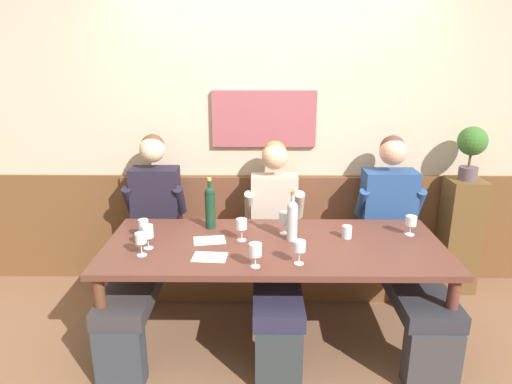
{
  "coord_description": "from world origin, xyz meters",
  "views": [
    {
      "loc": [
        -0.1,
        -2.63,
        1.94
      ],
      "look_at": [
        -0.12,
        0.44,
        0.98
      ],
      "focal_mm": 31.69,
      "sensor_mm": 36.0,
      "label": 1
    }
  ],
  "objects_px": {
    "person_left_seat": "(147,235)",
    "wine_glass_by_bottle": "(255,251)",
    "person_center_left_seat": "(399,236)",
    "wine_glass_near_bucket": "(144,225)",
    "wine_glass_right_end": "(141,239)",
    "wine_glass_center_front": "(299,247)",
    "dining_table": "(274,253)",
    "wine_glass_mid_left": "(242,225)",
    "potted_plant": "(472,146)",
    "wine_glass_left_end": "(147,233)",
    "wine_glass_center_rear": "(284,219)",
    "water_tumbler_center": "(347,232)",
    "wall_bench": "(271,258)",
    "wine_bottle_clear_water": "(292,219)",
    "wine_glass_mid_right": "(411,222)",
    "wine_bottle_amber_mid": "(210,206)",
    "person_right_seat": "(275,240)"
  },
  "relations": [
    {
      "from": "person_left_seat",
      "to": "wine_glass_by_bottle",
      "type": "distance_m",
      "value": 1.07
    },
    {
      "from": "wine_glass_by_bottle",
      "to": "person_center_left_seat",
      "type": "bearing_deg",
      "value": 33.06
    },
    {
      "from": "person_left_seat",
      "to": "wine_glass_near_bucket",
      "type": "xyz_separation_m",
      "value": [
        0.05,
        -0.26,
        0.19
      ]
    },
    {
      "from": "person_center_left_seat",
      "to": "wine_glass_right_end",
      "type": "xyz_separation_m",
      "value": [
        -1.76,
        -0.54,
        0.19
      ]
    },
    {
      "from": "wine_glass_by_bottle",
      "to": "wine_glass_center_front",
      "type": "xyz_separation_m",
      "value": [
        0.26,
        0.04,
        0.01
      ]
    },
    {
      "from": "dining_table",
      "to": "wine_glass_mid_left",
      "type": "xyz_separation_m",
      "value": [
        -0.22,
        0.05,
        0.18
      ]
    },
    {
      "from": "wine_glass_right_end",
      "to": "potted_plant",
      "type": "relative_size",
      "value": 0.35
    },
    {
      "from": "dining_table",
      "to": "wine_glass_left_end",
      "type": "height_order",
      "value": "wine_glass_left_end"
    },
    {
      "from": "wine_glass_by_bottle",
      "to": "wine_glass_center_rear",
      "type": "relative_size",
      "value": 0.93
    },
    {
      "from": "wine_glass_left_end",
      "to": "water_tumbler_center",
      "type": "height_order",
      "value": "wine_glass_left_end"
    },
    {
      "from": "wine_glass_by_bottle",
      "to": "wine_glass_mid_left",
      "type": "height_order",
      "value": "wine_glass_mid_left"
    },
    {
      "from": "wine_glass_near_bucket",
      "to": "wall_bench",
      "type": "bearing_deg",
      "value": 35.8
    },
    {
      "from": "person_center_left_seat",
      "to": "wine_glass_center_front",
      "type": "height_order",
      "value": "person_center_left_seat"
    },
    {
      "from": "wine_bottle_clear_water",
      "to": "wine_glass_mid_left",
      "type": "xyz_separation_m",
      "value": [
        -0.34,
        -0.01,
        -0.04
      ]
    },
    {
      "from": "wine_glass_mid_right",
      "to": "wine_glass_center_front",
      "type": "height_order",
      "value": "wine_glass_center_front"
    },
    {
      "from": "person_left_seat",
      "to": "potted_plant",
      "type": "bearing_deg",
      "value": 9.28
    },
    {
      "from": "wine_glass_by_bottle",
      "to": "wine_glass_mid_left",
      "type": "xyz_separation_m",
      "value": [
        -0.1,
        0.39,
        0.01
      ]
    },
    {
      "from": "wine_bottle_amber_mid",
      "to": "wine_glass_center_front",
      "type": "distance_m",
      "value": 0.83
    },
    {
      "from": "wine_glass_center_front",
      "to": "person_center_left_seat",
      "type": "bearing_deg",
      "value": 39.04
    },
    {
      "from": "wine_bottle_amber_mid",
      "to": "water_tumbler_center",
      "type": "xyz_separation_m",
      "value": [
        0.94,
        -0.18,
        -0.12
      ]
    },
    {
      "from": "wine_bottle_amber_mid",
      "to": "wine_bottle_clear_water",
      "type": "xyz_separation_m",
      "value": [
        0.57,
        -0.22,
        -0.02
      ]
    },
    {
      "from": "person_left_seat",
      "to": "wine_glass_mid_right",
      "type": "xyz_separation_m",
      "value": [
        1.87,
        -0.18,
        0.18
      ]
    },
    {
      "from": "person_left_seat",
      "to": "wine_glass_near_bucket",
      "type": "bearing_deg",
      "value": -78.26
    },
    {
      "from": "wine_glass_near_bucket",
      "to": "wine_glass_mid_left",
      "type": "xyz_separation_m",
      "value": [
        0.66,
        -0.03,
        0.01
      ]
    },
    {
      "from": "wine_glass_left_end",
      "to": "wine_glass_mid_left",
      "type": "height_order",
      "value": "wine_glass_left_end"
    },
    {
      "from": "wine_bottle_amber_mid",
      "to": "water_tumbler_center",
      "type": "distance_m",
      "value": 0.97
    },
    {
      "from": "wine_bottle_amber_mid",
      "to": "wine_glass_right_end",
      "type": "height_order",
      "value": "wine_bottle_amber_mid"
    },
    {
      "from": "wine_glass_near_bucket",
      "to": "wine_glass_center_front",
      "type": "relative_size",
      "value": 0.93
    },
    {
      "from": "water_tumbler_center",
      "to": "wine_glass_right_end",
      "type": "bearing_deg",
      "value": -167.65
    },
    {
      "from": "wine_glass_mid_right",
      "to": "wine_glass_mid_left",
      "type": "xyz_separation_m",
      "value": [
        -1.16,
        -0.11,
        0.01
      ]
    },
    {
      "from": "wine_glass_left_end",
      "to": "wine_glass_center_rear",
      "type": "xyz_separation_m",
      "value": [
        0.89,
        0.25,
        0.0
      ]
    },
    {
      "from": "wine_glass_center_front",
      "to": "potted_plant",
      "type": "xyz_separation_m",
      "value": [
        1.42,
        1.04,
        0.39
      ]
    },
    {
      "from": "wall_bench",
      "to": "dining_table",
      "type": "height_order",
      "value": "wall_bench"
    },
    {
      "from": "wine_glass_center_front",
      "to": "wine_glass_mid_left",
      "type": "distance_m",
      "value": 0.5
    },
    {
      "from": "person_right_seat",
      "to": "wine_glass_mid_left",
      "type": "height_order",
      "value": "person_right_seat"
    },
    {
      "from": "water_tumbler_center",
      "to": "potted_plant",
      "type": "relative_size",
      "value": 0.2
    },
    {
      "from": "person_right_seat",
      "to": "wine_glass_center_front",
      "type": "bearing_deg",
      "value": -78.87
    },
    {
      "from": "wine_glass_right_end",
      "to": "wine_glass_by_bottle",
      "type": "distance_m",
      "value": 0.72
    },
    {
      "from": "wine_glass_mid_left",
      "to": "wine_glass_center_rear",
      "type": "bearing_deg",
      "value": 22.14
    },
    {
      "from": "wine_glass_center_rear",
      "to": "wine_glass_near_bucket",
      "type": "bearing_deg",
      "value": -174.53
    },
    {
      "from": "dining_table",
      "to": "wine_glass_center_rear",
      "type": "distance_m",
      "value": 0.26
    },
    {
      "from": "wine_glass_right_end",
      "to": "dining_table",
      "type": "bearing_deg",
      "value": 12.8
    },
    {
      "from": "dining_table",
      "to": "water_tumbler_center",
      "type": "distance_m",
      "value": 0.52
    },
    {
      "from": "wine_bottle_clear_water",
      "to": "wine_glass_center_front",
      "type": "xyz_separation_m",
      "value": [
        0.02,
        -0.36,
        -0.04
      ]
    },
    {
      "from": "wine_glass_left_end",
      "to": "potted_plant",
      "type": "relative_size",
      "value": 0.37
    },
    {
      "from": "wine_glass_right_end",
      "to": "wine_glass_by_bottle",
      "type": "relative_size",
      "value": 1.0
    },
    {
      "from": "wine_glass_near_bucket",
      "to": "potted_plant",
      "type": "height_order",
      "value": "potted_plant"
    },
    {
      "from": "person_right_seat",
      "to": "wine_bottle_amber_mid",
      "type": "distance_m",
      "value": 0.54
    },
    {
      "from": "wine_glass_mid_left",
      "to": "potted_plant",
      "type": "distance_m",
      "value": 1.95
    },
    {
      "from": "wine_bottle_amber_mid",
      "to": "potted_plant",
      "type": "bearing_deg",
      "value": 12.99
    }
  ]
}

